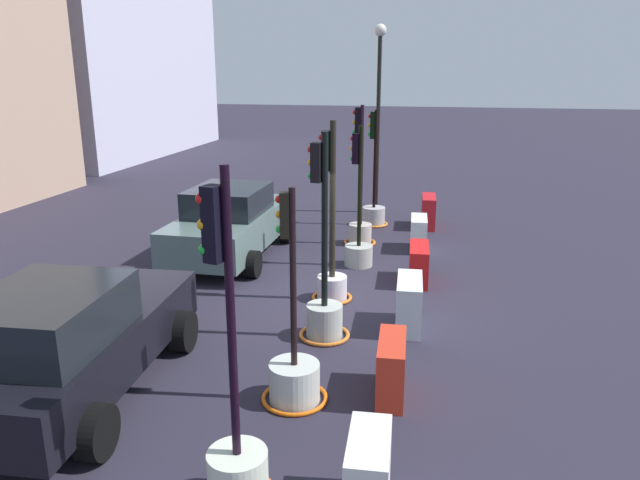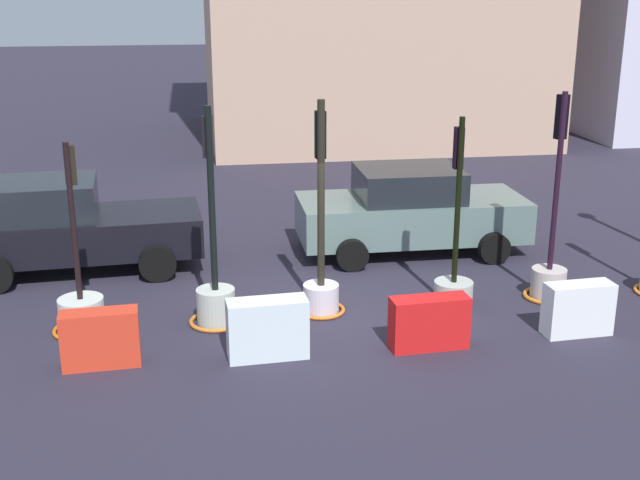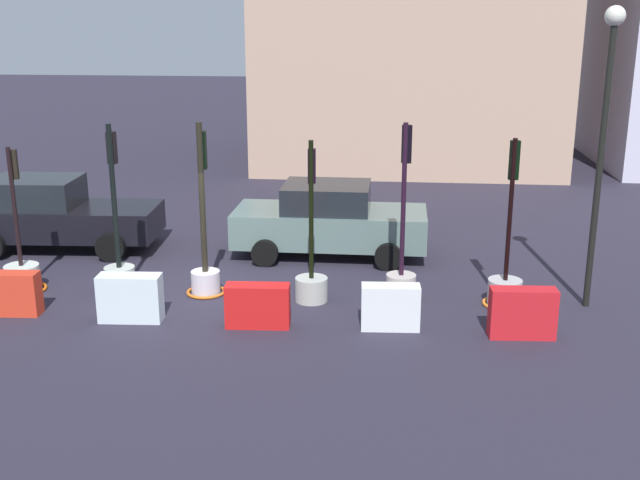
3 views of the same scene
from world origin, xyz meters
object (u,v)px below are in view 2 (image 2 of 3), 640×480
car_black_sedan (68,226)px  traffic_light_5 (550,264)px  traffic_light_2 (215,289)px  traffic_light_3 (321,271)px  construction_barrier_2 (268,329)px  construction_barrier_1 (100,339)px  construction_barrier_3 (429,323)px  traffic_light_4 (454,277)px  construction_barrier_4 (578,309)px  traffic_light_1 (81,306)px  car_grey_saloon (411,211)px

car_black_sedan → traffic_light_5: bearing=-18.3°
traffic_light_2 → traffic_light_3: traffic_light_3 is taller
construction_barrier_2 → construction_barrier_1: bearing=178.1°
construction_barrier_2 → construction_barrier_3: size_ratio=1.00×
traffic_light_2 → construction_barrier_2: 1.54m
traffic_light_4 → traffic_light_5: bearing=7.4°
traffic_light_3 → construction_barrier_4: bearing=-21.6°
traffic_light_5 → construction_barrier_4: traffic_light_5 is taller
traffic_light_4 → construction_barrier_4: (1.57, -1.28, -0.14)m
traffic_light_1 → traffic_light_5: traffic_light_5 is taller
traffic_light_5 → construction_barrier_2: (-4.96, -1.60, -0.16)m
traffic_light_5 → car_grey_saloon: (-1.68, 2.87, 0.23)m
construction_barrier_3 → traffic_light_5: bearing=32.5°
construction_barrier_4 → car_grey_saloon: (-1.49, 4.38, 0.42)m
construction_barrier_2 → construction_barrier_3: 2.38m
traffic_light_3 → car_grey_saloon: (2.26, 2.90, 0.14)m
traffic_light_3 → construction_barrier_1: bearing=-156.0°
traffic_light_2 → traffic_light_5: (5.66, 0.23, 0.02)m
traffic_light_2 → car_grey_saloon: size_ratio=0.77×
traffic_light_3 → construction_barrier_2: 1.90m
traffic_light_1 → construction_barrier_2: bearing=-26.3°
traffic_light_5 → car_black_sedan: (-8.26, 2.73, 0.25)m
traffic_light_4 → construction_barrier_1: size_ratio=2.91×
traffic_light_4 → construction_barrier_1: (-5.55, -1.29, -0.14)m
traffic_light_1 → traffic_light_4: size_ratio=0.93×
traffic_light_2 → car_black_sedan: bearing=131.4°
traffic_light_5 → construction_barrier_1: bearing=-168.2°
traffic_light_3 → construction_barrier_1: size_ratio=3.17×
traffic_light_2 → traffic_light_4: 3.90m
car_grey_saloon → traffic_light_3: bearing=-127.9°
traffic_light_1 → construction_barrier_1: bearing=-72.1°
traffic_light_1 → car_grey_saloon: 6.81m
construction_barrier_3 → traffic_light_1: bearing=164.8°
traffic_light_3 → traffic_light_5: bearing=0.4°
car_black_sedan → construction_barrier_2: bearing=-52.7°
traffic_light_5 → car_grey_saloon: size_ratio=0.79×
traffic_light_2 → construction_barrier_3: bearing=-24.6°
traffic_light_3 → construction_barrier_4: size_ratio=3.26×
traffic_light_5 → construction_barrier_3: (-2.58, -1.64, -0.20)m
traffic_light_1 → car_black_sedan: 3.05m
traffic_light_2 → traffic_light_3: bearing=6.8°
construction_barrier_2 → car_grey_saloon: car_grey_saloon is taller
traffic_light_5 → car_black_sedan: 8.71m
car_black_sedan → construction_barrier_4: bearing=-27.7°
traffic_light_2 → construction_barrier_2: bearing=-63.1°
traffic_light_1 → construction_barrier_4: traffic_light_1 is taller
construction_barrier_1 → car_grey_saloon: 7.15m
traffic_light_4 → construction_barrier_1: bearing=-166.9°
traffic_light_2 → traffic_light_5: bearing=2.3°
construction_barrier_2 → car_black_sedan: bearing=127.3°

